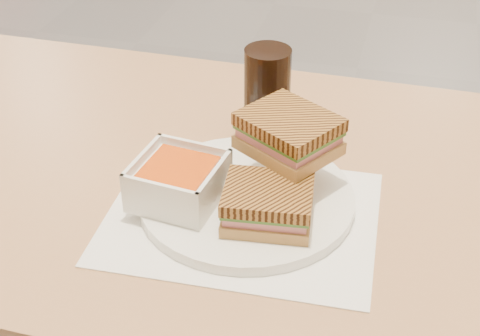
% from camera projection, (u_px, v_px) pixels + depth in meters
% --- Properties ---
extents(main_table, '(1.21, 0.71, 0.75)m').
position_uv_depth(main_table, '(159.00, 222.00, 1.10)').
color(main_table, '#A4744C').
rests_on(main_table, ground).
extents(tray_liner, '(0.36, 0.29, 0.00)m').
position_uv_depth(tray_liner, '(242.00, 217.00, 0.92)').
color(tray_liner, white).
rests_on(tray_liner, main_table).
extents(plate, '(0.29, 0.29, 0.02)m').
position_uv_depth(plate, '(247.00, 199.00, 0.94)').
color(plate, white).
rests_on(plate, tray_liner).
extents(soup_bowl, '(0.12, 0.12, 0.06)m').
position_uv_depth(soup_bowl, '(179.00, 182.00, 0.91)').
color(soup_bowl, white).
rests_on(soup_bowl, plate).
extents(panini_lower, '(0.12, 0.10, 0.05)m').
position_uv_depth(panini_lower, '(268.00, 204.00, 0.88)').
color(panini_lower, tan).
rests_on(panini_lower, plate).
extents(panini_upper, '(0.15, 0.15, 0.05)m').
position_uv_depth(panini_upper, '(289.00, 134.00, 0.92)').
color(panini_upper, tan).
rests_on(panini_upper, panini_lower).
extents(cola_glass, '(0.07, 0.07, 0.15)m').
position_uv_depth(cola_glass, '(267.00, 96.00, 1.04)').
color(cola_glass, black).
rests_on(cola_glass, main_table).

